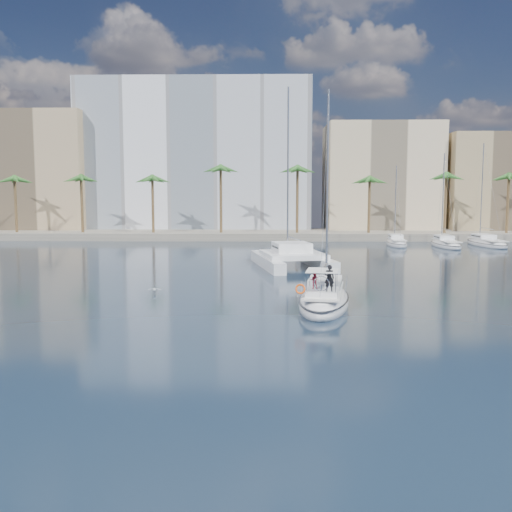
{
  "coord_description": "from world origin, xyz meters",
  "views": [
    {
      "loc": [
        1.09,
        -35.79,
        7.45
      ],
      "look_at": [
        0.41,
        1.5,
        3.39
      ],
      "focal_mm": 40.0,
      "sensor_mm": 36.0,
      "label": 1
    }
  ],
  "objects": [
    {
      "name": "building_beige",
      "position": [
        22.0,
        70.0,
        10.0
      ],
      "size": [
        20.0,
        14.0,
        20.0
      ],
      "primitive_type": "cube",
      "color": "beige",
      "rests_on": "ground"
    },
    {
      "name": "palm_right",
      "position": [
        34.0,
        57.0,
        10.28
      ],
      "size": [
        3.6,
        3.6,
        12.3
      ],
      "color": "brown",
      "rests_on": "ground"
    },
    {
      "name": "moored_yacht_a",
      "position": [
        20.0,
        47.0,
        0.0
      ],
      "size": [
        3.37,
        9.52,
        11.9
      ],
      "primitive_type": null,
      "rotation": [
        0.0,
        0.0,
        -0.07
      ],
      "color": "silver",
      "rests_on": "ground"
    },
    {
      "name": "moored_yacht_c",
      "position": [
        33.0,
        47.0,
        0.0
      ],
      "size": [
        3.98,
        12.33,
        15.54
      ],
      "primitive_type": null,
      "rotation": [
        0.0,
        0.0,
        0.03
      ],
      "color": "silver",
      "rests_on": "ground"
    },
    {
      "name": "quay",
      "position": [
        0.0,
        61.0,
        0.6
      ],
      "size": [
        120.0,
        14.0,
        1.2
      ],
      "primitive_type": "cube",
      "color": "gray",
      "rests_on": "ground"
    },
    {
      "name": "building_modern",
      "position": [
        -12.0,
        73.0,
        14.0
      ],
      "size": [
        42.0,
        16.0,
        28.0
      ],
      "primitive_type": "cube",
      "color": "white",
      "rests_on": "ground"
    },
    {
      "name": "building_tan_right",
      "position": [
        42.0,
        68.0,
        9.0
      ],
      "size": [
        18.0,
        12.0,
        18.0
      ],
      "primitive_type": "cube",
      "color": "tan",
      "rests_on": "ground"
    },
    {
      "name": "main_sloop",
      "position": [
        4.94,
        1.64,
        0.49
      ],
      "size": [
        4.86,
        10.65,
        15.24
      ],
      "rotation": [
        0.0,
        0.0,
        -0.16
      ],
      "color": "silver",
      "rests_on": "ground"
    },
    {
      "name": "moored_yacht_b",
      "position": [
        26.5,
        45.0,
        0.0
      ],
      "size": [
        3.32,
        10.83,
        13.72
      ],
      "primitive_type": null,
      "rotation": [
        0.0,
        0.0,
        -0.02
      ],
      "color": "silver",
      "rests_on": "ground"
    },
    {
      "name": "palm_left",
      "position": [
        -34.0,
        57.0,
        10.28
      ],
      "size": [
        3.6,
        3.6,
        12.3
      ],
      "color": "brown",
      "rests_on": "ground"
    },
    {
      "name": "seagull",
      "position": [
        -7.34,
        6.45,
        0.3
      ],
      "size": [
        1.05,
        0.45,
        0.19
      ],
      "color": "silver",
      "rests_on": "ground"
    },
    {
      "name": "catamaran",
      "position": [
        3.73,
        22.5,
        1.16
      ],
      "size": [
        8.66,
        13.7,
        18.46
      ],
      "rotation": [
        0.0,
        0.0,
        0.19
      ],
      "color": "silver",
      "rests_on": "ground"
    },
    {
      "name": "ground",
      "position": [
        0.0,
        0.0,
        0.0
      ],
      "size": [
        160.0,
        160.0,
        0.0
      ],
      "primitive_type": "plane",
      "color": "black",
      "rests_on": "ground"
    },
    {
      "name": "palm_centre",
      "position": [
        0.0,
        57.0,
        10.28
      ],
      "size": [
        3.6,
        3.6,
        12.3
      ],
      "color": "brown",
      "rests_on": "ground"
    },
    {
      "name": "building_tan_left",
      "position": [
        -42.0,
        69.0,
        11.0
      ],
      "size": [
        22.0,
        14.0,
        22.0
      ],
      "primitive_type": "cube",
      "color": "tan",
      "rests_on": "ground"
    }
  ]
}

